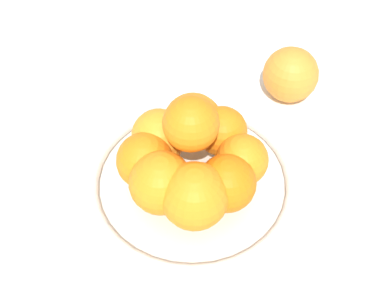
# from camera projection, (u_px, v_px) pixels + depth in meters

# --- Properties ---
(ground_plane) EXTENTS (4.00, 4.00, 0.00)m
(ground_plane) POSITION_uv_depth(u_px,v_px,m) (192.00, 189.00, 0.69)
(ground_plane) COLOR white
(fruit_bowl) EXTENTS (0.27, 0.27, 0.03)m
(fruit_bowl) POSITION_uv_depth(u_px,v_px,m) (192.00, 182.00, 0.68)
(fruit_bowl) COLOR silver
(fruit_bowl) RESTS_ON ground_plane
(orange_pile) EXTENTS (0.18, 0.19, 0.12)m
(orange_pile) POSITION_uv_depth(u_px,v_px,m) (190.00, 157.00, 0.63)
(orange_pile) COLOR orange
(orange_pile) RESTS_ON fruit_bowl
(stray_orange) EXTENTS (0.08, 0.08, 0.08)m
(stray_orange) POSITION_uv_depth(u_px,v_px,m) (291.00, 75.00, 0.77)
(stray_orange) COLOR orange
(stray_orange) RESTS_ON ground_plane
(napkin_folded) EXTENTS (0.17, 0.17, 0.01)m
(napkin_folded) POSITION_uv_depth(u_px,v_px,m) (156.00, 23.00, 0.90)
(napkin_folded) COLOR silver
(napkin_folded) RESTS_ON ground_plane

